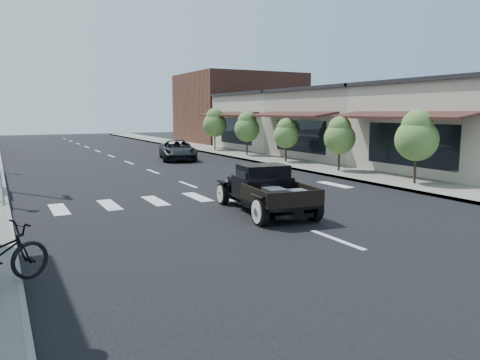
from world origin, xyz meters
name	(u,v)px	position (x,y,z in m)	size (l,w,h in m)	color
ground	(273,217)	(0.00, 0.00, 0.00)	(120.00, 120.00, 0.00)	black
road	(138,166)	(0.00, 15.00, 0.01)	(14.00, 80.00, 0.02)	black
road_markings	(165,177)	(0.00, 10.00, 0.00)	(12.00, 60.00, 0.06)	silver
sidewalk_right	(263,158)	(8.50, 15.00, 0.07)	(3.00, 80.00, 0.15)	gray
storefront_near	(480,129)	(15.00, 4.00, 2.25)	(10.00, 9.00, 4.50)	#B9B09D
storefront_mid	(360,125)	(15.00, 13.00, 2.25)	(10.00, 9.00, 4.50)	#ABA18F
storefront_far	(288,123)	(15.00, 22.00, 2.25)	(10.00, 9.00, 4.50)	#BEB4A1
far_building_right	(239,109)	(15.50, 32.00, 3.50)	(11.00, 10.00, 7.00)	brown
banner	(0,183)	(-7.22, 8.00, 0.45)	(0.04, 2.20, 0.60)	silver
small_tree_a	(416,148)	(8.30, 2.10, 1.63)	(1.78, 1.78, 2.96)	#517535
small_tree_b	(339,145)	(8.30, 7.03, 1.48)	(1.60, 1.60, 2.66)	#517535
small_tree_c	(286,141)	(8.30, 11.99, 1.41)	(1.51, 1.51, 2.52)	#517535
small_tree_d	(247,134)	(8.30, 16.93, 1.61)	(1.75, 1.75, 2.92)	#517535
small_tree_e	(215,130)	(8.30, 22.32, 1.74)	(1.91, 1.91, 3.18)	#517535
hotrod_pickup	(266,189)	(0.07, 0.55, 0.77)	(2.06, 4.42, 1.53)	black
second_car	(178,150)	(3.28, 17.21, 0.65)	(2.15, 4.66, 1.30)	black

